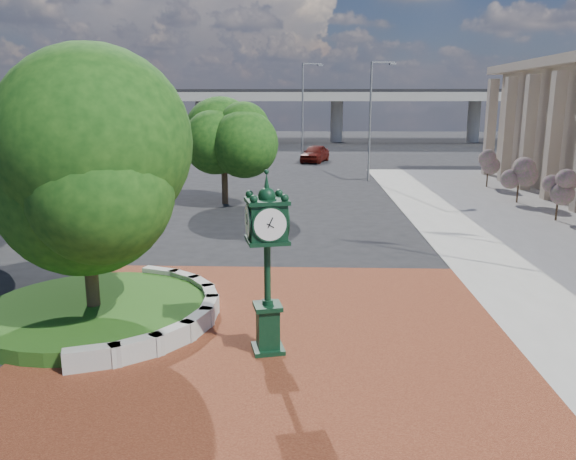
# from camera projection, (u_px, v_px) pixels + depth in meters

# --- Properties ---
(ground) EXTENTS (200.00, 200.00, 0.00)m
(ground) POSITION_uv_depth(u_px,v_px,m) (275.00, 321.00, 15.35)
(ground) COLOR black
(ground) RESTS_ON ground
(plaza) EXTENTS (12.00, 12.00, 0.04)m
(plaza) POSITION_uv_depth(u_px,v_px,m) (273.00, 335.00, 14.37)
(plaza) COLOR maroon
(plaza) RESTS_ON ground
(planter_wall) EXTENTS (2.96, 6.77, 0.54)m
(planter_wall) POSITION_uv_depth(u_px,v_px,m) (177.00, 310.00, 15.39)
(planter_wall) COLOR #9E9B93
(planter_wall) RESTS_ON ground
(grass_bed) EXTENTS (6.10, 6.10, 0.40)m
(grass_bed) POSITION_uv_depth(u_px,v_px,m) (94.00, 312.00, 15.48)
(grass_bed) COLOR #204313
(grass_bed) RESTS_ON ground
(overpass) EXTENTS (90.00, 12.00, 7.50)m
(overpass) POSITION_uv_depth(u_px,v_px,m) (301.00, 97.00, 82.07)
(overpass) COLOR #9E9B93
(overpass) RESTS_ON ground
(tree_planter) EXTENTS (5.20, 5.20, 6.33)m
(tree_planter) POSITION_uv_depth(u_px,v_px,m) (84.00, 185.00, 14.69)
(tree_planter) COLOR #38281C
(tree_planter) RESTS_ON ground
(tree_street) EXTENTS (4.40, 4.40, 5.45)m
(tree_street) POSITION_uv_depth(u_px,v_px,m) (224.00, 148.00, 32.30)
(tree_street) COLOR #38281C
(tree_street) RESTS_ON ground
(post_clock) EXTENTS (1.05, 1.05, 4.32)m
(post_clock) POSITION_uv_depth(u_px,v_px,m) (267.00, 257.00, 12.92)
(post_clock) COLOR black
(post_clock) RESTS_ON ground
(parked_car) EXTENTS (3.31, 5.34, 1.70)m
(parked_car) POSITION_uv_depth(u_px,v_px,m) (315.00, 154.00, 55.31)
(parked_car) COLOR #4C100A
(parked_car) RESTS_ON ground
(street_lamp_near) EXTENTS (1.91, 0.72, 8.70)m
(street_lamp_near) POSITION_uv_depth(u_px,v_px,m) (373.00, 112.00, 41.29)
(street_lamp_near) COLOR slate
(street_lamp_near) RESTS_ON ground
(street_lamp_far) EXTENTS (2.08, 0.78, 9.48)m
(street_lamp_far) POSITION_uv_depth(u_px,v_px,m) (305.00, 105.00, 55.03)
(street_lamp_far) COLOR slate
(street_lamp_far) RESTS_ON ground
(shrub_near) EXTENTS (1.20, 1.20, 2.20)m
(shrub_near) POSITION_uv_depth(u_px,v_px,m) (559.00, 190.00, 27.80)
(shrub_near) COLOR #38281C
(shrub_near) RESTS_ON ground
(shrub_mid) EXTENTS (1.20, 1.20, 2.20)m
(shrub_mid) POSITION_uv_depth(u_px,v_px,m) (519.00, 176.00, 32.80)
(shrub_mid) COLOR #38281C
(shrub_mid) RESTS_ON ground
(shrub_far) EXTENTS (1.20, 1.20, 2.20)m
(shrub_far) POSITION_uv_depth(u_px,v_px,m) (488.00, 165.00, 38.87)
(shrub_far) COLOR #38281C
(shrub_far) RESTS_ON ground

